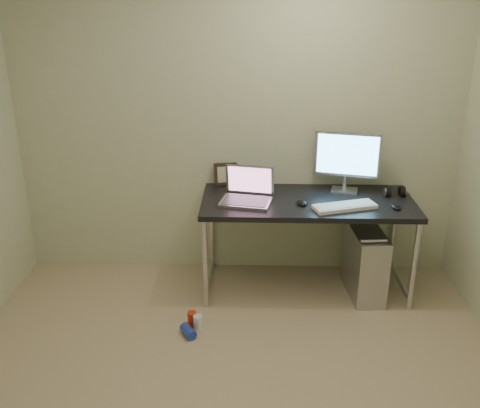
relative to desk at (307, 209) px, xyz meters
name	(u,v)px	position (x,y,z in m)	size (l,w,h in m)	color
wall_back	(237,123)	(-0.54, 0.35, 0.58)	(3.50, 0.02, 2.50)	beige
desk	(307,209)	(0.00, 0.00, 0.00)	(1.59, 0.70, 0.75)	black
tower_computer	(365,262)	(0.45, -0.08, -0.40)	(0.27, 0.53, 0.57)	silver
cable_a	(351,226)	(0.40, 0.30, -0.27)	(0.01, 0.01, 0.70)	black
cable_b	(363,230)	(0.49, 0.28, -0.29)	(0.01, 0.01, 0.72)	black
can_red	(192,319)	(-0.83, -0.57, -0.61)	(0.06, 0.06, 0.12)	red
can_white	(198,323)	(-0.79, -0.61, -0.61)	(0.06, 0.06, 0.11)	white
can_blue	(188,331)	(-0.85, -0.68, -0.64)	(0.07, 0.07, 0.13)	#253CB8
laptop	(247,193)	(-0.45, -0.03, 0.14)	(0.41, 0.36, 0.25)	silver
monitor	(347,157)	(0.30, 0.20, 0.35)	(0.50, 0.19, 0.47)	silver
keyboard	(345,207)	(0.25, -0.16, 0.09)	(0.46, 0.15, 0.03)	white
mouse_right	(396,206)	(0.62, -0.15, 0.10)	(0.06, 0.10, 0.03)	black
mouse_left	(302,202)	(-0.05, -0.09, 0.10)	(0.07, 0.11, 0.04)	black
headphones	(395,192)	(0.67, 0.11, 0.11)	(0.15, 0.09, 0.10)	black
picture_frame	(228,174)	(-0.61, 0.32, 0.17)	(0.23, 0.03, 0.18)	black
webcam	(261,178)	(-0.35, 0.23, 0.17)	(0.05, 0.04, 0.12)	silver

